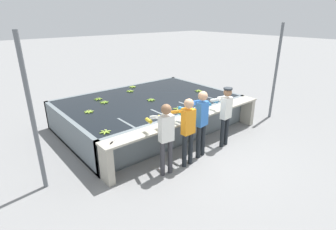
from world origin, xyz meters
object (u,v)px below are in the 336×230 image
Objects in this scene: banana_bunch_floating_2 at (105,132)px; knife_1 at (113,141)px; worker_0 at (166,133)px; banana_bunch_floating_0 at (151,100)px; banana_bunch_floating_5 at (199,91)px; banana_bunch_floating_3 at (89,112)px; banana_bunch_floating_7 at (104,102)px; banana_bunch_floating_6 at (98,99)px; support_post_right at (276,73)px; worker_1 at (187,126)px; worker_2 at (201,118)px; knife_0 at (225,104)px; banana_bunch_floating_4 at (130,91)px; banana_bunch_floating_1 at (133,87)px; banana_bunch_floating_8 at (177,109)px; worker_3 at (225,111)px; support_post_left at (32,117)px.

banana_bunch_floating_2 is 0.54m from knife_1.
worker_0 is 6.02× the size of banana_bunch_floating_0.
knife_1 is at bearing -159.78° from banana_bunch_floating_5.
banana_bunch_floating_3 is 1.00× the size of banana_bunch_floating_7.
support_post_right is (5.02, -3.14, 0.68)m from banana_bunch_floating_6.
banana_bunch_floating_0 is 0.99× the size of banana_bunch_floating_6.
banana_bunch_floating_7 is at bearing 99.47° from worker_1.
banana_bunch_floating_6 is at bearing 137.10° from banana_bunch_floating_0.
worker_0 is 2.72m from banana_bunch_floating_0.
banana_bunch_floating_0 and banana_bunch_floating_3 have the same top height.
worker_2 is 6.20× the size of banana_bunch_floating_5.
banana_bunch_floating_2 is at bearing 172.97° from knife_0.
banana_bunch_floating_3 is 2.25m from banana_bunch_floating_4.
banana_bunch_floating_1 is 1.00× the size of banana_bunch_floating_3.
worker_1 reaches higher than knife_1.
banana_bunch_floating_1 and banana_bunch_floating_7 have the same top height.
banana_bunch_floating_6 is at bearing 147.95° from support_post_right.
worker_2 is 3.11m from banana_bunch_floating_3.
banana_bunch_floating_8 is at bearing -34.01° from banana_bunch_floating_3.
worker_3 is (0.94, -0.00, -0.04)m from worker_2.
support_post_right is (6.12, -0.20, 0.69)m from knife_1.
knife_0 is at bearing -46.63° from banana_bunch_floating_6.
banana_bunch_floating_6 is 0.42m from banana_bunch_floating_7.
knife_0 is 5.20m from support_post_left.
worker_2 is at bearing -175.50° from support_post_right.
support_post_right is (3.69, -0.85, 0.68)m from banana_bunch_floating_8.
worker_0 reaches higher than knife_1.
support_post_right reaches higher than banana_bunch_floating_2.
knife_1 is (-0.38, -2.04, -0.01)m from banana_bunch_floating_3.
worker_3 is at bearing -59.93° from banana_bunch_floating_6.
banana_bunch_floating_0 is (-0.76, 2.31, -0.09)m from worker_3.
support_post_left is 1.00× the size of support_post_right.
worker_3 reaches higher than banana_bunch_floating_6.
banana_bunch_floating_0 is 1.44m from banana_bunch_floating_7.
banana_bunch_floating_5 is at bearing 74.04° from knife_0.
banana_bunch_floating_2 is 1.00× the size of banana_bunch_floating_5.
support_post_left is (-3.67, -2.41, 0.68)m from banana_bunch_floating_4.
support_post_right reaches higher than banana_bunch_floating_8.
banana_bunch_floating_6 is 3.96m from knife_0.
banana_bunch_floating_0 is 1.00× the size of banana_bunch_floating_4.
knife_1 is 0.09× the size of support_post_right.
worker_3 reaches higher than banana_bunch_floating_3.
support_post_right reaches higher than worker_3.
banana_bunch_floating_2 is 0.09× the size of support_post_right.
worker_2 is at bearing 9.43° from worker_1.
worker_2 is 6.17× the size of banana_bunch_floating_6.
banana_bunch_floating_4 reaches higher than knife_1.
worker_2 is 1.20m from banana_bunch_floating_8.
worker_2 is at bearing 179.81° from worker_3.
worker_3 is at bearing -9.38° from knife_1.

